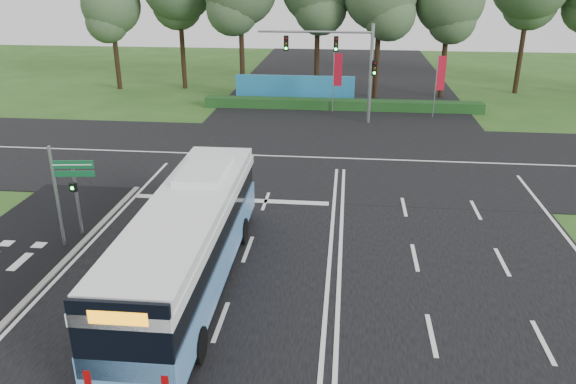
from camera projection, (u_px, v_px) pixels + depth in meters
The scene contains 12 objects.
ground at pixel (330, 254), 22.19m from camera, with size 120.00×120.00×0.00m, color #284F1A.
road_main at pixel (330, 254), 22.19m from camera, with size 20.00×120.00×0.04m, color black.
road_cross at pixel (338, 158), 33.26m from camera, with size 120.00×14.00×0.05m, color black.
kerb_strip at pixel (49, 278), 20.40m from camera, with size 0.25×18.00×0.12m, color gray.
city_bus at pixel (189, 241), 19.26m from camera, with size 2.84×12.51×3.58m.
pedestrian_signal at pixel (76, 196), 23.07m from camera, with size 0.30×0.41×3.28m.
street_sign at pixel (64, 185), 21.84m from camera, with size 1.65×0.30×4.26m.
banner_flag_mid at pixel (337, 73), 43.01m from camera, with size 0.68×0.12×4.62m.
banner_flag_right at pixel (440, 77), 41.23m from camera, with size 0.69×0.18×4.70m.
traffic_light_gantry at pixel (346, 58), 39.36m from camera, with size 8.41×0.28×7.00m.
hedge at pixel (342, 105), 44.66m from camera, with size 22.00×1.20×0.80m, color #163814.
blue_hoarding at pixel (295, 89), 47.10m from camera, with size 10.00×0.30×2.20m, color teal.
Camera 1 is at (0.44, -19.75, 10.54)m, focal length 35.00 mm.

